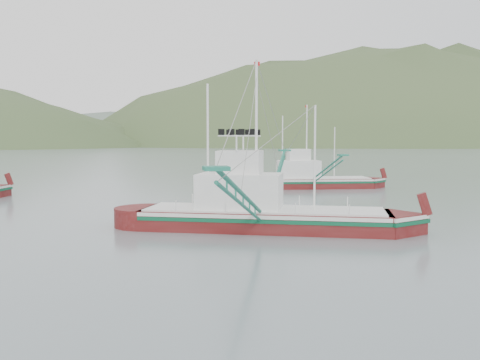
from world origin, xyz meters
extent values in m
plane|color=slate|center=(0.00, 0.00, 0.00)|extent=(1200.00, 1200.00, 0.00)
cube|color=#520E0D|center=(1.07, 2.47, 0.23)|extent=(17.65, 10.17, 2.28)
cube|color=silver|center=(1.07, 2.47, 1.20)|extent=(17.36, 10.14, 0.25)
cube|color=#0B5030|center=(1.07, 2.47, 0.91)|extent=(17.37, 10.16, 0.25)
cube|color=silver|center=(1.07, 2.47, 1.43)|extent=(16.77, 9.66, 0.14)
cube|color=silver|center=(-0.53, 3.05, 2.63)|extent=(6.62, 5.39, 2.51)
cube|color=silver|center=(-0.53, 3.05, 4.68)|extent=(3.65, 3.38, 1.60)
cylinder|color=white|center=(0.54, 2.66, 6.51)|extent=(0.18, 0.18, 10.27)
cylinder|color=white|center=(-2.68, 3.84, 5.74)|extent=(0.16, 0.16, 8.73)
cylinder|color=white|center=(4.29, 1.29, 4.97)|extent=(0.14, 0.14, 7.19)
cube|color=#520E0D|center=(13.67, 31.44, 0.21)|extent=(15.71, 5.31, 2.06)
cube|color=silver|center=(13.67, 31.44, 1.08)|extent=(15.41, 5.36, 0.23)
cube|color=#0B5030|center=(13.67, 31.44, 0.82)|extent=(15.41, 5.38, 0.23)
cube|color=silver|center=(13.67, 31.44, 1.29)|extent=(14.93, 5.04, 0.12)
cube|color=silver|center=(12.13, 31.56, 2.37)|extent=(5.39, 3.68, 2.26)
cube|color=silver|center=(12.13, 31.56, 4.22)|extent=(2.84, 2.47, 1.44)
cylinder|color=white|center=(13.16, 31.48, 5.87)|extent=(0.16, 0.16, 9.26)
cylinder|color=white|center=(10.08, 31.72, 5.17)|extent=(0.14, 0.14, 7.87)
cylinder|color=white|center=(16.75, 31.20, 4.48)|extent=(0.12, 0.12, 6.48)
ellipsoid|color=#3D512A|center=(240.00, 430.00, 0.00)|extent=(684.00, 432.00, 306.00)
ellipsoid|color=slate|center=(30.00, 560.00, 0.00)|extent=(960.00, 400.00, 240.00)
camera|label=1|loc=(-7.12, -33.34, 6.37)|focal=40.00mm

